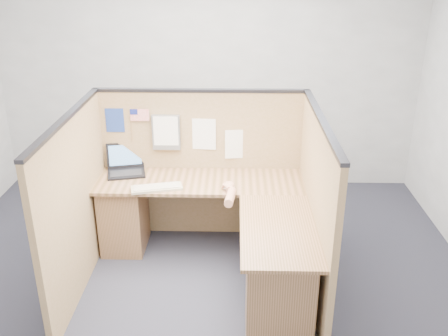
{
  "coord_description": "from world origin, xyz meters",
  "views": [
    {
      "loc": [
        0.33,
        -3.6,
        2.69
      ],
      "look_at": [
        0.23,
        0.5,
        0.94
      ],
      "focal_mm": 40.0,
      "sensor_mm": 36.0,
      "label": 1
    }
  ],
  "objects_px": {
    "keyboard": "(157,188)",
    "mouse": "(229,188)",
    "l_desk": "(218,233)",
    "laptop": "(127,165)"
  },
  "relations": [
    {
      "from": "mouse",
      "to": "keyboard",
      "type": "bearing_deg",
      "value": 180.0
    },
    {
      "from": "l_desk",
      "to": "mouse",
      "type": "bearing_deg",
      "value": 63.96
    },
    {
      "from": "l_desk",
      "to": "mouse",
      "type": "xyz_separation_m",
      "value": [
        0.09,
        0.19,
        0.36
      ]
    },
    {
      "from": "l_desk",
      "to": "keyboard",
      "type": "xyz_separation_m",
      "value": [
        -0.56,
        0.19,
        0.35
      ]
    },
    {
      "from": "l_desk",
      "to": "keyboard",
      "type": "distance_m",
      "value": 0.69
    },
    {
      "from": "keyboard",
      "to": "mouse",
      "type": "bearing_deg",
      "value": -13.73
    },
    {
      "from": "l_desk",
      "to": "laptop",
      "type": "distance_m",
      "value": 1.15
    },
    {
      "from": "keyboard",
      "to": "mouse",
      "type": "xyz_separation_m",
      "value": [
        0.66,
        0.0,
        0.01
      ]
    },
    {
      "from": "laptop",
      "to": "mouse",
      "type": "bearing_deg",
      "value": -34.75
    },
    {
      "from": "keyboard",
      "to": "mouse",
      "type": "height_order",
      "value": "mouse"
    }
  ]
}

